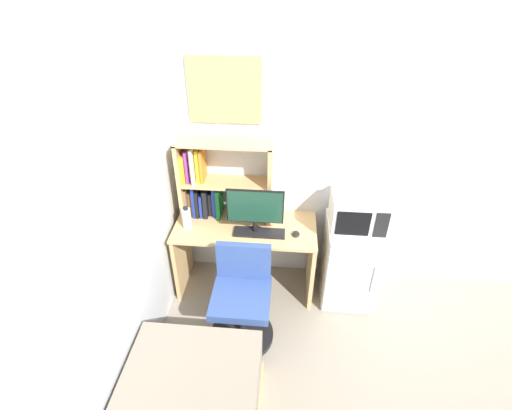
{
  "coord_description": "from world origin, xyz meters",
  "views": [
    {
      "loc": [
        -0.57,
        -2.97,
        2.75
      ],
      "look_at": [
        -0.81,
        -0.32,
        0.99
      ],
      "focal_mm": 26.21,
      "sensor_mm": 36.0,
      "label": 1
    }
  ],
  "objects_px": {
    "mini_fridge": "(349,261)",
    "microwave": "(358,212)",
    "keyboard": "(259,233)",
    "monitor": "(255,209)",
    "hutch_bookshelf": "(212,182)",
    "computer_mouse": "(296,234)",
    "water_bottle": "(187,218)",
    "desk_fan": "(369,184)",
    "wall_corkboard": "(224,91)",
    "desk_chair": "(242,301)"
  },
  "relations": [
    {
      "from": "computer_mouse",
      "to": "desk_chair",
      "type": "relative_size",
      "value": 0.1
    },
    {
      "from": "desk_fan",
      "to": "wall_corkboard",
      "type": "xyz_separation_m",
      "value": [
        -1.19,
        0.3,
        0.62
      ]
    },
    {
      "from": "mini_fridge",
      "to": "desk_fan",
      "type": "xyz_separation_m",
      "value": [
        0.05,
        -0.0,
        0.84
      ]
    },
    {
      "from": "mini_fridge",
      "to": "microwave",
      "type": "distance_m",
      "value": 0.56
    },
    {
      "from": "keyboard",
      "to": "monitor",
      "type": "bearing_deg",
      "value": 160.14
    },
    {
      "from": "hutch_bookshelf",
      "to": "keyboard",
      "type": "bearing_deg",
      "value": -30.59
    },
    {
      "from": "hutch_bookshelf",
      "to": "monitor",
      "type": "height_order",
      "value": "hutch_bookshelf"
    },
    {
      "from": "mini_fridge",
      "to": "desk_fan",
      "type": "distance_m",
      "value": 0.84
    },
    {
      "from": "hutch_bookshelf",
      "to": "computer_mouse",
      "type": "bearing_deg",
      "value": -18.92
    },
    {
      "from": "desk_fan",
      "to": "desk_chair",
      "type": "distance_m",
      "value": 1.42
    },
    {
      "from": "microwave",
      "to": "desk_chair",
      "type": "height_order",
      "value": "microwave"
    },
    {
      "from": "hutch_bookshelf",
      "to": "wall_corkboard",
      "type": "height_order",
      "value": "wall_corkboard"
    },
    {
      "from": "mini_fridge",
      "to": "microwave",
      "type": "xyz_separation_m",
      "value": [
        0.0,
        0.0,
        0.56
      ]
    },
    {
      "from": "keyboard",
      "to": "computer_mouse",
      "type": "height_order",
      "value": "computer_mouse"
    },
    {
      "from": "mini_fridge",
      "to": "desk_fan",
      "type": "relative_size",
      "value": 3.46
    },
    {
      "from": "desk_fan",
      "to": "monitor",
      "type": "bearing_deg",
      "value": -175.78
    },
    {
      "from": "water_bottle",
      "to": "desk_chair",
      "type": "relative_size",
      "value": 0.25
    },
    {
      "from": "mini_fridge",
      "to": "hutch_bookshelf",
      "type": "bearing_deg",
      "value": 171.84
    },
    {
      "from": "keyboard",
      "to": "wall_corkboard",
      "type": "distance_m",
      "value": 1.22
    },
    {
      "from": "computer_mouse",
      "to": "keyboard",
      "type": "bearing_deg",
      "value": -179.43
    },
    {
      "from": "hutch_bookshelf",
      "to": "wall_corkboard",
      "type": "distance_m",
      "value": 0.81
    },
    {
      "from": "microwave",
      "to": "desk_fan",
      "type": "relative_size",
      "value": 1.9
    },
    {
      "from": "monitor",
      "to": "microwave",
      "type": "bearing_deg",
      "value": 4.8
    },
    {
      "from": "computer_mouse",
      "to": "mini_fridge",
      "type": "relative_size",
      "value": 0.1
    },
    {
      "from": "keyboard",
      "to": "wall_corkboard",
      "type": "xyz_separation_m",
      "value": [
        -0.32,
        0.38,
        1.12
      ]
    },
    {
      "from": "monitor",
      "to": "computer_mouse",
      "type": "xyz_separation_m",
      "value": [
        0.36,
        -0.01,
        -0.23
      ]
    },
    {
      "from": "hutch_bookshelf",
      "to": "desk_chair",
      "type": "bearing_deg",
      "value": -64.11
    },
    {
      "from": "monitor",
      "to": "desk_fan",
      "type": "distance_m",
      "value": 0.95
    },
    {
      "from": "wall_corkboard",
      "to": "water_bottle",
      "type": "bearing_deg",
      "value": -133.66
    },
    {
      "from": "computer_mouse",
      "to": "water_bottle",
      "type": "bearing_deg",
      "value": 178.06
    },
    {
      "from": "wall_corkboard",
      "to": "microwave",
      "type": "bearing_deg",
      "value": -14.32
    },
    {
      "from": "keyboard",
      "to": "computer_mouse",
      "type": "bearing_deg",
      "value": 0.57
    },
    {
      "from": "water_bottle",
      "to": "keyboard",
      "type": "bearing_deg",
      "value": -3.17
    },
    {
      "from": "water_bottle",
      "to": "wall_corkboard",
      "type": "height_order",
      "value": "wall_corkboard"
    },
    {
      "from": "computer_mouse",
      "to": "mini_fridge",
      "type": "bearing_deg",
      "value": 8.97
    },
    {
      "from": "computer_mouse",
      "to": "water_bottle",
      "type": "height_order",
      "value": "water_bottle"
    },
    {
      "from": "keyboard",
      "to": "microwave",
      "type": "relative_size",
      "value": 1.0
    },
    {
      "from": "monitor",
      "to": "water_bottle",
      "type": "bearing_deg",
      "value": 177.94
    },
    {
      "from": "computer_mouse",
      "to": "desk_chair",
      "type": "height_order",
      "value": "desk_chair"
    },
    {
      "from": "water_bottle",
      "to": "desk_fan",
      "type": "height_order",
      "value": "desk_fan"
    },
    {
      "from": "computer_mouse",
      "to": "wall_corkboard",
      "type": "xyz_separation_m",
      "value": [
        -0.64,
        0.38,
        1.11
      ]
    },
    {
      "from": "computer_mouse",
      "to": "microwave",
      "type": "relative_size",
      "value": 0.19
    },
    {
      "from": "water_bottle",
      "to": "microwave",
      "type": "height_order",
      "value": "microwave"
    },
    {
      "from": "water_bottle",
      "to": "desk_fan",
      "type": "distance_m",
      "value": 1.58
    },
    {
      "from": "microwave",
      "to": "desk_fan",
      "type": "distance_m",
      "value": 0.28
    },
    {
      "from": "hutch_bookshelf",
      "to": "mini_fridge",
      "type": "distance_m",
      "value": 1.46
    },
    {
      "from": "hutch_bookshelf",
      "to": "wall_corkboard",
      "type": "bearing_deg",
      "value": 39.91
    },
    {
      "from": "hutch_bookshelf",
      "to": "keyboard",
      "type": "distance_m",
      "value": 0.62
    },
    {
      "from": "wall_corkboard",
      "to": "desk_fan",
      "type": "bearing_deg",
      "value": -14.01
    },
    {
      "from": "microwave",
      "to": "wall_corkboard",
      "type": "height_order",
      "value": "wall_corkboard"
    }
  ]
}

